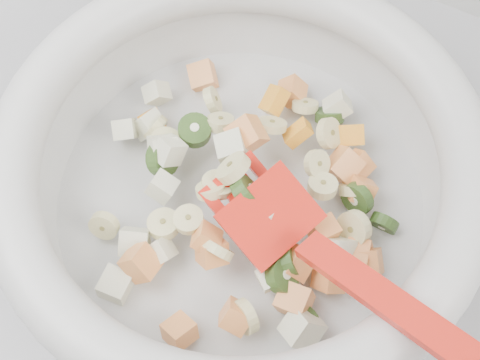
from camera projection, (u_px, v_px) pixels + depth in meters
The scene contains 2 objects.
counter at pixel (166, 307), 1.03m from camera, with size 2.00×0.60×0.90m, color gray.
mixing_bowl at pixel (241, 175), 0.55m from camera, with size 0.45×0.37×0.15m.
Camera 1 is at (0.25, 1.21, 1.44)m, focal length 55.00 mm.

